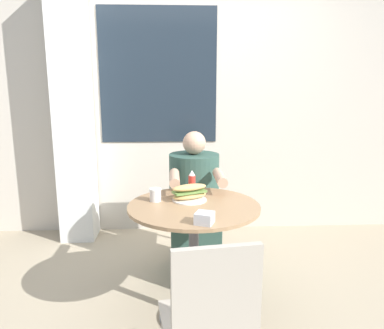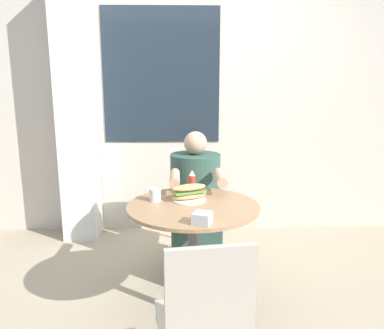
# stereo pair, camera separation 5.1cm
# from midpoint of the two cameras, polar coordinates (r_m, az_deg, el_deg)

# --- Properties ---
(ground_plane) EXTENTS (8.00, 8.00, 0.00)m
(ground_plane) POSITION_cam_midpoint_polar(r_m,az_deg,el_deg) (2.59, 0.75, -22.15)
(ground_plane) COLOR tan
(storefront_wall) EXTENTS (8.00, 0.09, 2.80)m
(storefront_wall) POSITION_cam_midpoint_polar(r_m,az_deg,el_deg) (3.71, -0.18, 11.19)
(storefront_wall) COLOR beige
(storefront_wall) RESTS_ON ground_plane
(lattice_pillar) EXTENTS (0.31, 0.31, 2.40)m
(lattice_pillar) POSITION_cam_midpoint_polar(r_m,az_deg,el_deg) (3.63, -16.80, 7.49)
(lattice_pillar) COLOR silver
(lattice_pillar) RESTS_ON ground_plane
(cafe_table) EXTENTS (0.79, 0.79, 0.75)m
(cafe_table) POSITION_cam_midpoint_polar(r_m,az_deg,el_deg) (2.32, 0.79, -10.75)
(cafe_table) COLOR #997551
(cafe_table) RESTS_ON ground_plane
(diner_chair) EXTENTS (0.38, 0.38, 0.87)m
(diner_chair) POSITION_cam_midpoint_polar(r_m,az_deg,el_deg) (3.23, 0.75, -4.76)
(diner_chair) COLOR #ADA393
(diner_chair) RESTS_ON ground_plane
(seated_diner) EXTENTS (0.38, 0.69, 1.12)m
(seated_diner) POSITION_cam_midpoint_polar(r_m,az_deg,el_deg) (2.91, 1.04, -7.62)
(seated_diner) COLOR #2D4C42
(seated_diner) RESTS_ON ground_plane
(empty_chair_across) EXTENTS (0.43, 0.43, 0.87)m
(empty_chair_across) POSITION_cam_midpoint_polar(r_m,az_deg,el_deg) (1.65, 3.08, -22.30)
(empty_chair_across) COLOR #ADA393
(empty_chair_across) RESTS_ON ground_plane
(sandwich_on_plate) EXTENTS (0.24, 0.21, 0.10)m
(sandwich_on_plate) POSITION_cam_midpoint_polar(r_m,az_deg,el_deg) (2.33, 0.18, -4.38)
(sandwich_on_plate) COLOR white
(sandwich_on_plate) RESTS_ON cafe_table
(drink_cup) EXTENTS (0.07, 0.07, 0.08)m
(drink_cup) POSITION_cam_midpoint_polar(r_m,az_deg,el_deg) (2.33, -5.04, -4.58)
(drink_cup) COLOR silver
(drink_cup) RESTS_ON cafe_table
(napkin_box) EXTENTS (0.12, 0.12, 0.06)m
(napkin_box) POSITION_cam_midpoint_polar(r_m,az_deg,el_deg) (1.95, 2.34, -8.17)
(napkin_box) COLOR silver
(napkin_box) RESTS_ON cafe_table
(condiment_bottle) EXTENTS (0.05, 0.05, 0.16)m
(condiment_bottle) POSITION_cam_midpoint_polar(r_m,az_deg,el_deg) (2.46, 0.57, -2.75)
(condiment_bottle) COLOR red
(condiment_bottle) RESTS_ON cafe_table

